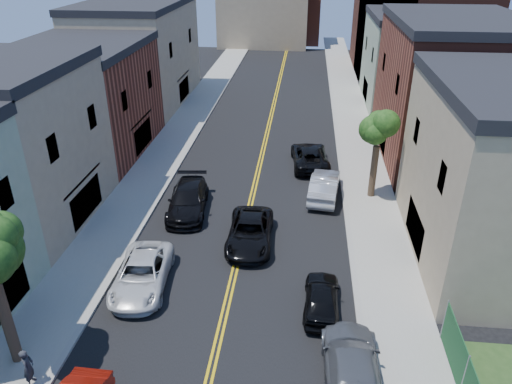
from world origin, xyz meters
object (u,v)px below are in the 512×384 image
(black_car_left, at_px, (188,200))
(pedestrian_left, at_px, (28,367))
(black_suv_lane, at_px, (250,232))
(dark_car_right_far, at_px, (310,156))
(grey_car_left, at_px, (190,193))
(grey_car_right, at_px, (352,367))
(white_pickup, at_px, (142,274))
(black_car_right, at_px, (322,297))
(silver_car_right, at_px, (324,186))

(black_car_left, relative_size, pedestrian_left, 3.41)
(black_suv_lane, bearing_deg, dark_car_right_far, 72.08)
(grey_car_left, bearing_deg, grey_car_right, -56.79)
(white_pickup, bearing_deg, black_car_right, -9.94)
(grey_car_left, height_order, black_car_left, black_car_left)
(grey_car_right, relative_size, black_suv_lane, 1.04)
(grey_car_right, relative_size, silver_car_right, 1.08)
(grey_car_right, xyz_separation_m, pedestrian_left, (-12.20, -1.42, 0.18))
(black_car_right, bearing_deg, grey_car_left, -46.77)
(black_car_left, xyz_separation_m, grey_car_right, (9.30, -12.54, -0.02))
(black_car_left, xyz_separation_m, silver_car_right, (8.58, 2.85, 0.02))
(white_pickup, relative_size, dark_car_right_far, 0.94)
(grey_car_left, xyz_separation_m, black_car_left, (0.17, -1.21, 0.13))
(dark_car_right_far, bearing_deg, grey_car_left, 34.72)
(dark_car_right_far, bearing_deg, black_car_right, 86.15)
(grey_car_left, relative_size, grey_car_right, 0.73)
(silver_car_right, xyz_separation_m, pedestrian_left, (-11.48, -16.81, 0.14))
(black_car_right, bearing_deg, pedestrian_left, 28.66)
(silver_car_right, relative_size, pedestrian_left, 3.07)
(white_pickup, xyz_separation_m, black_car_left, (0.54, 7.62, 0.08))
(black_car_left, relative_size, grey_car_right, 1.02)
(black_car_left, bearing_deg, black_suv_lane, -42.65)
(white_pickup, relative_size, grey_car_left, 1.32)
(grey_car_right, bearing_deg, white_pickup, -27.70)
(white_pickup, distance_m, black_car_left, 7.64)
(dark_car_right_far, relative_size, pedestrian_left, 3.41)
(grey_car_left, relative_size, black_suv_lane, 0.76)
(grey_car_right, bearing_deg, black_car_left, -54.56)
(grey_car_left, distance_m, black_car_right, 12.76)
(black_car_right, relative_size, dark_car_right_far, 0.71)
(white_pickup, distance_m, black_car_right, 8.79)
(grey_car_right, distance_m, pedestrian_left, 12.28)
(black_car_right, distance_m, dark_car_right_far, 16.32)
(pedestrian_left, bearing_deg, grey_car_left, -24.76)
(black_car_left, height_order, pedestrian_left, pedestrian_left)
(white_pickup, distance_m, black_suv_lane, 6.53)
(black_car_left, bearing_deg, pedestrian_left, -107.51)
(black_car_left, height_order, grey_car_right, black_car_left)
(grey_car_right, bearing_deg, grey_car_left, -56.56)
(grey_car_left, height_order, black_car_right, black_car_right)
(pedestrian_left, bearing_deg, black_car_left, -26.31)
(white_pickup, xyz_separation_m, dark_car_right_far, (8.14, 15.53, 0.05))
(silver_car_right, bearing_deg, pedestrian_left, 62.10)
(grey_car_right, relative_size, black_car_right, 1.36)
(black_car_right, bearing_deg, silver_car_right, -89.71)
(grey_car_left, bearing_deg, black_suv_lane, -46.15)
(grey_car_right, distance_m, dark_car_right_far, 20.52)
(grey_car_left, xyz_separation_m, black_suv_lane, (4.47, -4.44, 0.05))
(dark_car_right_far, bearing_deg, black_suv_lane, 67.47)
(black_car_left, height_order, black_car_right, black_car_left)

